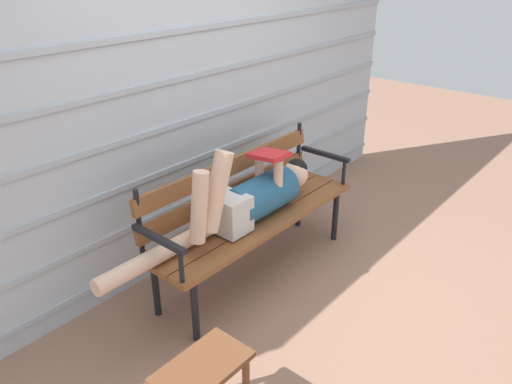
{
  "coord_description": "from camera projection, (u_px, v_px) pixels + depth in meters",
  "views": [
    {
      "loc": [
        -2.25,
        -1.8,
        2.07
      ],
      "look_at": [
        0.0,
        0.12,
        0.63
      ],
      "focal_mm": 35.06,
      "sensor_mm": 36.0,
      "label": 1
    }
  ],
  "objects": [
    {
      "name": "ground_plane",
      "position": [
        269.0,
        278.0,
        3.49
      ],
      "size": [
        12.0,
        12.0,
        0.0
      ],
      "primitive_type": "plane",
      "color": "#936B56"
    },
    {
      "name": "reclining_person",
      "position": [
        247.0,
        199.0,
        3.23
      ],
      "size": [
        1.73,
        0.26,
        0.6
      ],
      "color": "#23567A"
    },
    {
      "name": "park_bench",
      "position": [
        248.0,
        208.0,
        3.38
      ],
      "size": [
        1.69,
        0.47,
        0.87
      ],
      "color": "brown",
      "rests_on": "ground"
    },
    {
      "name": "house_siding",
      "position": [
        192.0,
        96.0,
        3.38
      ],
      "size": [
        4.92,
        0.08,
        2.35
      ],
      "color": "#B2BCC6",
      "rests_on": "ground"
    },
    {
      "name": "footstool",
      "position": [
        203.0,
        379.0,
        2.28
      ],
      "size": [
        0.44,
        0.26,
        0.39
      ],
      "color": "brown",
      "rests_on": "ground"
    }
  ]
}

